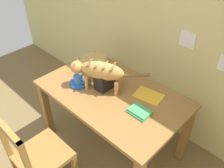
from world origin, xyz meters
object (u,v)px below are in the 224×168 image
at_px(toaster, 105,80).
at_px(wooden_chair_near, 38,157).
at_px(cat, 99,71).
at_px(book_stack, 140,112).
at_px(saucer_bowl, 79,83).
at_px(wicker_basket, 94,62).
at_px(dining_table, 112,100).
at_px(magazine, 149,96).
at_px(coffee_mug, 78,79).

height_order(toaster, wooden_chair_near, wooden_chair_near).
xyz_separation_m(cat, book_stack, (0.48, 0.00, -0.19)).
bearing_deg(saucer_bowl, wooden_chair_near, -71.76).
bearing_deg(wicker_basket, dining_table, -21.90).
xyz_separation_m(cat, wooden_chair_near, (0.02, -0.76, -0.49)).
relative_size(saucer_bowl, magazine, 0.70).
bearing_deg(toaster, book_stack, -6.42).
relative_size(magazine, wooden_chair_near, 0.27).
relative_size(magazine, toaster, 1.28).
bearing_deg(coffee_mug, dining_table, 23.40).
relative_size(dining_table, saucer_bowl, 7.76).
bearing_deg(toaster, coffee_mug, -144.62).
height_order(cat, magazine, cat).
relative_size(book_stack, toaster, 0.92).
bearing_deg(dining_table, toaster, 171.02).
height_order(dining_table, toaster, toaster).
bearing_deg(book_stack, coffee_mug, -171.41).
distance_m(dining_table, toaster, 0.20).
xyz_separation_m(saucer_bowl, toaster, (0.22, 0.15, 0.07)).
relative_size(saucer_bowl, book_stack, 0.97).
height_order(dining_table, book_stack, book_stack).
distance_m(saucer_bowl, wooden_chair_near, 0.76).
relative_size(cat, wooden_chair_near, 0.71).
bearing_deg(cat, dining_table, -98.84).
bearing_deg(dining_table, wooden_chair_near, -97.29).
height_order(saucer_bowl, book_stack, book_stack).
bearing_deg(magazine, toaster, -163.64).
height_order(dining_table, saucer_bowl, saucer_bowl).
bearing_deg(wooden_chair_near, coffee_mug, 108.38).
height_order(cat, toaster, cat).
bearing_deg(book_stack, wicker_basket, 165.05).
bearing_deg(dining_table, book_stack, -5.69).
bearing_deg(wicker_basket, cat, -34.42).
bearing_deg(cat, magazine, -85.89).
xyz_separation_m(saucer_bowl, wooden_chair_near, (0.22, -0.66, -0.30)).
relative_size(wicker_basket, wooden_chair_near, 0.29).
xyz_separation_m(coffee_mug, book_stack, (0.67, 0.10, -0.05)).
distance_m(wicker_basket, wooden_chair_near, 1.09).
distance_m(coffee_mug, magazine, 0.69).
bearing_deg(wicker_basket, toaster, -25.37).
relative_size(saucer_bowl, toaster, 0.89).
xyz_separation_m(magazine, wicker_basket, (-0.72, -0.02, 0.05)).
bearing_deg(toaster, cat, -112.95).
bearing_deg(cat, saucer_bowl, 90.00).
height_order(book_stack, toaster, toaster).
bearing_deg(magazine, book_stack, -80.66).
distance_m(dining_table, wooden_chair_near, 0.83).
distance_m(dining_table, coffee_mug, 0.38).
bearing_deg(saucer_bowl, wicker_basket, 111.21).
xyz_separation_m(coffee_mug, wicker_basket, (-0.13, 0.32, -0.01)).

